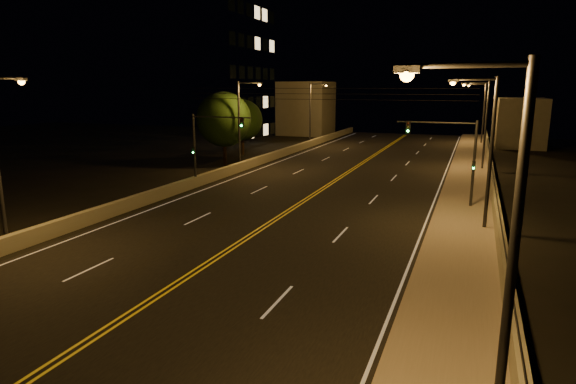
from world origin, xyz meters
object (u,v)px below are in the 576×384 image
(traffic_signal_left, at_px, (205,141))
(tree_1, at_px, (242,120))
(streetlight_0, at_px, (498,243))
(traffic_signal_right, at_px, (458,153))
(streetlight_1, at_px, (486,144))
(streetlight_2, at_px, (483,120))
(streetlight_6, at_px, (312,110))
(building_tower, at_px, (175,31))
(streetlight_4, at_px, (0,152))
(streetlight_3, at_px, (482,109))
(streetlight_5, at_px, (242,119))
(tree_0, at_px, (224,119))

(traffic_signal_left, relative_size, tree_1, 0.90)
(streetlight_0, distance_m, traffic_signal_left, 30.66)
(traffic_signal_right, height_order, tree_1, tree_1)
(streetlight_1, relative_size, traffic_signal_left, 1.44)
(streetlight_2, relative_size, streetlight_6, 1.00)
(streetlight_1, xyz_separation_m, building_tower, (-40.37, 31.30, 10.59))
(traffic_signal_left, bearing_deg, streetlight_6, 92.17)
(streetlight_0, height_order, tree_1, streetlight_0)
(streetlight_1, distance_m, streetlight_4, 24.43)
(streetlight_1, xyz_separation_m, streetlight_2, (0.00, 21.23, 0.00))
(traffic_signal_right, bearing_deg, streetlight_0, -86.18)
(streetlight_3, distance_m, traffic_signal_left, 44.45)
(building_tower, bearing_deg, streetlight_5, -43.05)
(streetlight_2, xyz_separation_m, streetlight_3, (0.00, 23.25, 0.00))
(streetlight_2, xyz_separation_m, tree_1, (-26.23, 2.08, -0.82))
(streetlight_4, bearing_deg, tree_0, 96.12)
(streetlight_6, distance_m, traffic_signal_left, 29.95)
(streetlight_6, bearing_deg, streetlight_2, -32.45)
(traffic_signal_left, distance_m, building_tower, 35.18)
(traffic_signal_left, bearing_deg, streetlight_2, 38.79)
(tree_0, bearing_deg, streetlight_3, 50.10)
(streetlight_4, xyz_separation_m, traffic_signal_right, (19.87, 16.70, -1.19))
(traffic_signal_left, xyz_separation_m, building_tower, (-20.09, 26.37, 11.79))
(streetlight_3, xyz_separation_m, tree_0, (-24.32, -29.09, -0.21))
(streetlight_1, xyz_separation_m, tree_1, (-26.23, 23.31, -0.82))
(streetlight_5, distance_m, tree_1, 10.88)
(streetlight_0, bearing_deg, tree_0, 126.04)
(streetlight_0, relative_size, traffic_signal_left, 1.44)
(streetlight_6, bearing_deg, streetlight_4, -90.00)
(streetlight_4, bearing_deg, building_tower, 113.76)
(traffic_signal_left, bearing_deg, streetlight_5, 97.45)
(tree_0, bearing_deg, tree_1, 103.61)
(streetlight_4, bearing_deg, streetlight_2, 57.03)
(streetlight_0, bearing_deg, traffic_signal_right, 93.82)
(building_tower, distance_m, tree_0, 25.05)
(traffic_signal_right, xyz_separation_m, building_tower, (-38.83, 26.37, 11.79))
(streetlight_5, xyz_separation_m, building_tower, (-18.96, 17.71, 10.59))
(streetlight_2, relative_size, streetlight_3, 1.00)
(streetlight_4, bearing_deg, streetlight_3, 69.16)
(streetlight_4, relative_size, traffic_signal_right, 1.44)
(streetlight_2, relative_size, traffic_signal_right, 1.44)
(building_tower, height_order, tree_0, building_tower)
(streetlight_3, height_order, traffic_signal_right, streetlight_3)
(streetlight_3, height_order, streetlight_4, same)
(streetlight_3, relative_size, building_tower, 0.26)
(tree_1, bearing_deg, streetlight_0, -57.60)
(streetlight_6, relative_size, building_tower, 0.26)
(streetlight_0, height_order, traffic_signal_right, streetlight_0)
(building_tower, distance_m, tree_1, 19.85)
(streetlight_0, distance_m, streetlight_6, 57.04)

